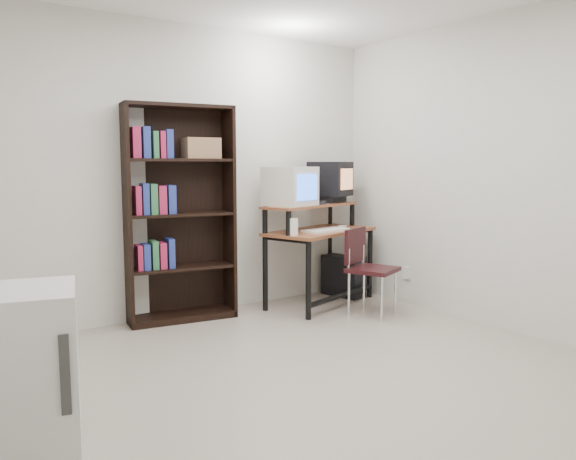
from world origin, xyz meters
TOP-DOWN VIEW (x-y plane):
  - floor at (0.00, 0.00)m, footprint 4.00×4.00m
  - back_wall at (0.00, 2.00)m, footprint 4.00×0.01m
  - right_wall at (2.00, 0.00)m, footprint 0.01×4.00m
  - computer_desk at (1.24, 1.62)m, footprint 1.28×0.91m
  - crt_monitor at (0.94, 1.67)m, footprint 0.50×0.50m
  - vcr at (1.52, 1.83)m, footprint 0.44×0.39m
  - crt_tv at (1.53, 1.80)m, footprint 0.49×0.48m
  - cd_spindle at (1.27, 1.64)m, footprint 0.14×0.14m
  - keyboard at (1.22, 1.48)m, footprint 0.50×0.28m
  - mousepad at (1.56, 1.60)m, footprint 0.27×0.24m
  - mouse at (1.54, 1.61)m, footprint 0.12×0.10m
  - desk_speaker at (0.78, 1.41)m, footprint 0.08×0.08m
  - pc_tower at (1.66, 1.73)m, footprint 0.29×0.48m
  - school_chair at (1.35, 1.05)m, footprint 0.52×0.52m
  - bookshelf at (-0.12, 1.86)m, footprint 0.97×0.44m
  - mini_fridge at (-1.72, -0.12)m, footprint 0.59×0.60m
  - wall_outlet at (1.99, 1.15)m, footprint 0.02×0.08m

SIDE VIEW (x-z plane):
  - floor at x=0.00m, z-range -0.01..0.00m
  - pc_tower at x=1.66m, z-range 0.00..0.42m
  - wall_outlet at x=1.99m, z-range 0.24..0.36m
  - mini_fridge at x=-1.72m, z-range 0.00..0.84m
  - school_chair at x=1.35m, z-range 0.09..0.88m
  - computer_desk at x=1.24m, z-range 0.19..1.18m
  - mousepad at x=1.56m, z-range 0.72..0.73m
  - keyboard at x=1.22m, z-range 0.72..0.75m
  - mouse at x=1.54m, z-range 0.73..0.76m
  - desk_speaker at x=0.78m, z-range 0.72..0.89m
  - bookshelf at x=-0.12m, z-range 0.02..1.90m
  - cd_spindle at x=1.27m, z-range 0.97..1.02m
  - vcr at x=1.52m, z-range 0.97..1.05m
  - crt_monitor at x=0.94m, z-range 0.97..1.35m
  - crt_tv at x=1.53m, z-range 1.05..1.40m
  - back_wall at x=0.00m, z-range 0.00..2.60m
  - right_wall at x=2.00m, z-range 0.00..2.60m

